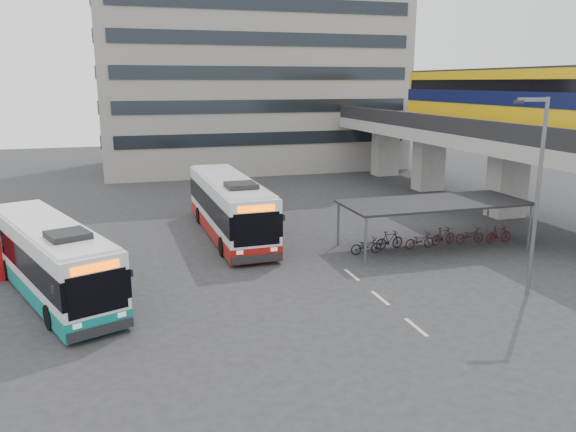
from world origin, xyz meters
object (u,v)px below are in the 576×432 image
object	(u,v)px
bus_main	(229,207)
bus_teal	(51,259)
lamp_post	(536,186)
pedestrian	(239,242)

from	to	relation	value
bus_main	bus_teal	world-z (taller)	bus_main
bus_teal	lamp_post	distance (m)	20.35
lamp_post	bus_main	bearing A→B (deg)	139.00
pedestrian	lamp_post	bearing A→B (deg)	-90.55
bus_main	lamp_post	world-z (taller)	lamp_post
bus_main	pedestrian	bearing A→B (deg)	-96.34
pedestrian	bus_main	bearing A→B (deg)	32.41
bus_main	lamp_post	size ratio (longest dim) A/B	1.50
bus_main	lamp_post	distance (m)	16.76
lamp_post	bus_teal	bearing A→B (deg)	173.80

